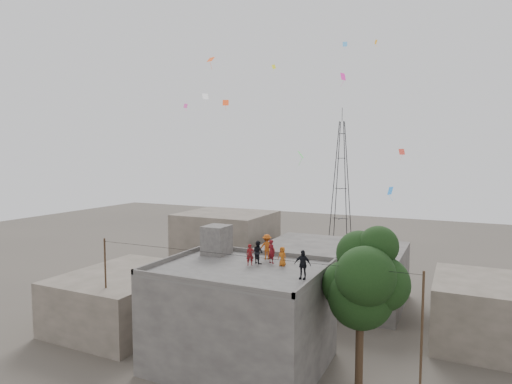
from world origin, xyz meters
TOP-DOWN VIEW (x-y plane):
  - ground at (0.00, 0.00)m, footprint 140.00×140.00m
  - main_building at (0.00, 0.00)m, footprint 10.00×8.00m
  - parapet at (0.00, 0.00)m, footprint 10.00×8.00m
  - stair_head_box at (-3.20, 2.60)m, footprint 1.60×1.80m
  - neighbor_west at (-11.00, 2.00)m, footprint 8.00×10.00m
  - neighbor_north at (2.00, 14.00)m, footprint 12.00×9.00m
  - neighbor_northwest at (-10.00, 16.00)m, footprint 9.00×8.00m
  - neighbor_east at (14.00, 10.00)m, footprint 7.00×8.00m
  - tree at (7.37, 0.60)m, footprint 4.90×4.60m
  - utility_line at (0.50, -1.25)m, footprint 20.12×0.62m
  - transmission_tower at (-4.00, 40.00)m, footprint 2.97×2.97m
  - person_red_adult at (1.24, 1.93)m, footprint 0.65×0.56m
  - person_orange_child at (2.13, 1.59)m, footprint 0.66×0.51m
  - person_dark_child at (0.49, 1.51)m, footprint 0.88×0.81m
  - person_dark_adult at (4.21, -0.57)m, footprint 0.96×0.41m
  - person_orange_adult at (0.53, 2.80)m, footprint 1.23×1.07m
  - person_red_child at (0.25, 0.86)m, footprint 0.58×0.52m
  - kites at (0.89, 8.21)m, footprint 17.57×16.58m

SIDE VIEW (x-z plane):
  - ground at x=0.00m, z-range 0.00..0.00m
  - neighbor_west at x=-11.00m, z-range 0.00..4.00m
  - neighbor_east at x=14.00m, z-range 0.00..4.40m
  - neighbor_north at x=2.00m, z-range 0.00..5.00m
  - main_building at x=0.00m, z-range 0.00..6.10m
  - neighbor_northwest at x=-10.00m, z-range 0.00..7.00m
  - utility_line at x=0.50m, z-range 0.13..7.53m
  - tree at x=7.37m, z-range 1.55..10.65m
  - parapet at x=0.00m, z-range 6.10..6.40m
  - person_orange_child at x=2.13m, z-range 6.10..7.30m
  - person_red_child at x=0.25m, z-range 6.10..7.43m
  - person_dark_child at x=0.49m, z-range 6.10..7.55m
  - person_red_adult at x=1.24m, z-range 6.10..7.61m
  - person_dark_adult at x=4.21m, z-range 6.10..7.73m
  - person_orange_adult at x=0.53m, z-range 6.10..7.75m
  - stair_head_box at x=-3.20m, z-range 6.10..8.10m
  - transmission_tower at x=-4.00m, z-range -0.93..19.07m
  - kites at x=0.89m, z-range 10.33..23.20m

